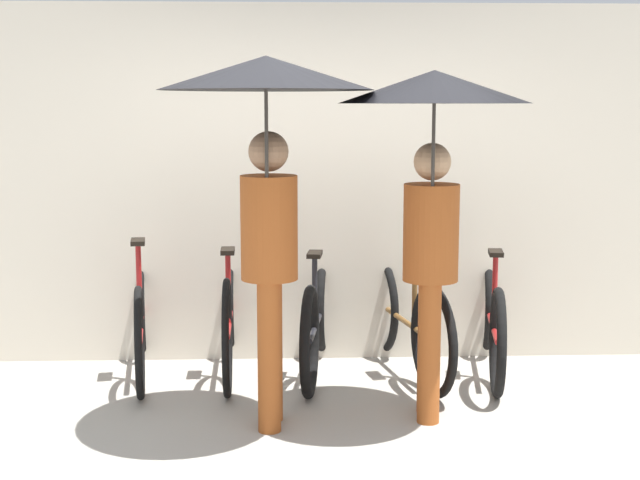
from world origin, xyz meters
name	(u,v)px	position (x,y,z in m)	size (l,w,h in m)	color
ground_plane	(329,465)	(0.00, 0.00, 0.00)	(30.00, 30.00, 0.00)	#9E998E
back_wall	(315,185)	(0.00, 2.01, 1.27)	(10.41, 0.12, 2.53)	beige
parked_bicycle_0	(141,320)	(-1.20, 1.63, 0.38)	(0.44, 1.75, 1.00)	black
parked_bicycle_1	(230,315)	(-0.60, 1.67, 0.40)	(0.44, 1.83, 1.06)	black
parked_bicycle_2	(317,320)	(0.00, 1.62, 0.37)	(0.44, 1.76, 1.01)	black
parked_bicycle_3	(404,319)	(0.60, 1.60, 0.37)	(0.54, 1.77, 1.00)	black
parked_bicycle_4	(492,320)	(1.20, 1.60, 0.36)	(0.48, 1.76, 0.98)	black
pedestrian_leading	(267,129)	(-0.31, 0.49, 1.70)	(1.15, 1.15, 2.09)	#9E4C1E
pedestrian_center	(433,144)	(0.61, 0.60, 1.61)	(1.06, 1.06, 2.02)	#9E4C1E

